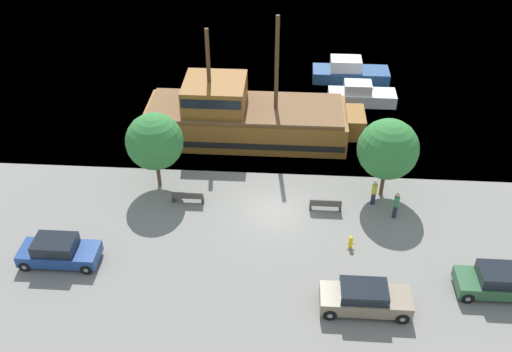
{
  "coord_description": "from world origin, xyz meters",
  "views": [
    {
      "loc": [
        0.7,
        -26.72,
        22.2
      ],
      "look_at": [
        -1.17,
        2.0,
        1.2
      ],
      "focal_mm": 40.0,
      "sensor_mm": 36.0,
      "label": 1
    }
  ],
  "objects_px": {
    "parked_car_curb_rear": "(58,251)",
    "pedestrian_walking_far": "(374,193)",
    "moored_boat_dockside": "(349,72)",
    "parked_car_curb_front": "(365,298)",
    "parked_car_curb_mid": "(505,282)",
    "moored_boat_outer": "(361,95)",
    "bench_promenade_east": "(188,197)",
    "pedestrian_walking_near": "(396,205)",
    "pirate_ship": "(243,117)",
    "fire_hydrant": "(351,242)",
    "bench_promenade_west": "(325,204)"
  },
  "relations": [
    {
      "from": "moored_boat_outer",
      "to": "bench_promenade_east",
      "type": "distance_m",
      "value": 17.91
    },
    {
      "from": "parked_car_curb_mid",
      "to": "fire_hydrant",
      "type": "height_order",
      "value": "parked_car_curb_mid"
    },
    {
      "from": "parked_car_curb_rear",
      "to": "pedestrian_walking_far",
      "type": "bearing_deg",
      "value": 19.47
    },
    {
      "from": "parked_car_curb_front",
      "to": "parked_car_curb_rear",
      "type": "bearing_deg",
      "value": 172.01
    },
    {
      "from": "fire_hydrant",
      "to": "bench_promenade_west",
      "type": "distance_m",
      "value": 3.46
    },
    {
      "from": "bench_promenade_east",
      "to": "pedestrian_walking_far",
      "type": "relative_size",
      "value": 1.15
    },
    {
      "from": "pirate_ship",
      "to": "moored_boat_outer",
      "type": "bearing_deg",
      "value": 31.85
    },
    {
      "from": "pedestrian_walking_near",
      "to": "pirate_ship",
      "type": "bearing_deg",
      "value": 138.84
    },
    {
      "from": "parked_car_curb_front",
      "to": "parked_car_curb_mid",
      "type": "relative_size",
      "value": 0.91
    },
    {
      "from": "parked_car_curb_front",
      "to": "pedestrian_walking_near",
      "type": "bearing_deg",
      "value": 71.34
    },
    {
      "from": "pirate_ship",
      "to": "pedestrian_walking_near",
      "type": "distance_m",
      "value": 13.04
    },
    {
      "from": "pedestrian_walking_far",
      "to": "pirate_ship",
      "type": "bearing_deg",
      "value": 139.55
    },
    {
      "from": "pedestrian_walking_near",
      "to": "bench_promenade_east",
      "type": "bearing_deg",
      "value": 177.33
    },
    {
      "from": "moored_boat_dockside",
      "to": "bench_promenade_east",
      "type": "relative_size",
      "value": 3.32
    },
    {
      "from": "parked_car_curb_rear",
      "to": "pirate_ship",
      "type": "bearing_deg",
      "value": 56.72
    },
    {
      "from": "moored_boat_dockside",
      "to": "pedestrian_walking_near",
      "type": "distance_m",
      "value": 18.22
    },
    {
      "from": "moored_boat_outer",
      "to": "bench_promenade_west",
      "type": "bearing_deg",
      "value": -103.32
    },
    {
      "from": "fire_hydrant",
      "to": "pedestrian_walking_near",
      "type": "bearing_deg",
      "value": 45.04
    },
    {
      "from": "pirate_ship",
      "to": "moored_boat_outer",
      "type": "height_order",
      "value": "pirate_ship"
    },
    {
      "from": "moored_boat_dockside",
      "to": "bench_promenade_west",
      "type": "bearing_deg",
      "value": -98.32
    },
    {
      "from": "bench_promenade_east",
      "to": "bench_promenade_west",
      "type": "distance_m",
      "value": 8.47
    },
    {
      "from": "parked_car_curb_rear",
      "to": "bench_promenade_east",
      "type": "height_order",
      "value": "parked_car_curb_rear"
    },
    {
      "from": "pirate_ship",
      "to": "bench_promenade_west",
      "type": "bearing_deg",
      "value": -55.21
    },
    {
      "from": "bench_promenade_east",
      "to": "pedestrian_walking_near",
      "type": "relative_size",
      "value": 1.09
    },
    {
      "from": "moored_boat_dockside",
      "to": "pedestrian_walking_far",
      "type": "distance_m",
      "value": 16.95
    },
    {
      "from": "pedestrian_walking_near",
      "to": "parked_car_curb_front",
      "type": "bearing_deg",
      "value": -108.66
    },
    {
      "from": "bench_promenade_east",
      "to": "pedestrian_walking_far",
      "type": "distance_m",
      "value": 11.44
    },
    {
      "from": "fire_hydrant",
      "to": "moored_boat_outer",
      "type": "bearing_deg",
      "value": 83.45
    },
    {
      "from": "parked_car_curb_front",
      "to": "pedestrian_walking_near",
      "type": "height_order",
      "value": "pedestrian_walking_near"
    },
    {
      "from": "moored_boat_outer",
      "to": "pedestrian_walking_far",
      "type": "relative_size",
      "value": 3.15
    },
    {
      "from": "moored_boat_dockside",
      "to": "parked_car_curb_rear",
      "type": "bearing_deg",
      "value": -126.6
    },
    {
      "from": "moored_boat_outer",
      "to": "parked_car_curb_front",
      "type": "height_order",
      "value": "moored_boat_outer"
    },
    {
      "from": "moored_boat_outer",
      "to": "pedestrian_walking_near",
      "type": "distance_m",
      "value": 14.16
    },
    {
      "from": "bench_promenade_west",
      "to": "pedestrian_walking_far",
      "type": "relative_size",
      "value": 1.14
    },
    {
      "from": "pedestrian_walking_near",
      "to": "pedestrian_walking_far",
      "type": "distance_m",
      "value": 1.68
    },
    {
      "from": "moored_boat_dockside",
      "to": "parked_car_curb_front",
      "type": "height_order",
      "value": "moored_boat_dockside"
    },
    {
      "from": "parked_car_curb_front",
      "to": "moored_boat_dockside",
      "type": "bearing_deg",
      "value": 87.89
    },
    {
      "from": "parked_car_curb_front",
      "to": "bench_promenade_east",
      "type": "xyz_separation_m",
      "value": [
        -10.13,
        7.86,
        -0.32
      ]
    },
    {
      "from": "bench_promenade_east",
      "to": "pedestrian_walking_far",
      "type": "xyz_separation_m",
      "value": [
        11.42,
        0.62,
        0.41
      ]
    },
    {
      "from": "parked_car_curb_mid",
      "to": "fire_hydrant",
      "type": "bearing_deg",
      "value": 159.1
    },
    {
      "from": "moored_boat_outer",
      "to": "pedestrian_walking_near",
      "type": "bearing_deg",
      "value": -86.49
    },
    {
      "from": "parked_car_curb_mid",
      "to": "fire_hydrant",
      "type": "relative_size",
      "value": 6.42
    },
    {
      "from": "parked_car_curb_rear",
      "to": "pedestrian_walking_near",
      "type": "height_order",
      "value": "pedestrian_walking_near"
    },
    {
      "from": "pirate_ship",
      "to": "bench_promenade_east",
      "type": "height_order",
      "value": "pirate_ship"
    },
    {
      "from": "pirate_ship",
      "to": "pedestrian_walking_far",
      "type": "distance_m",
      "value": 11.37
    },
    {
      "from": "pedestrian_walking_near",
      "to": "pedestrian_walking_far",
      "type": "bearing_deg",
      "value": 134.02
    },
    {
      "from": "parked_car_curb_front",
      "to": "pedestrian_walking_near",
      "type": "distance_m",
      "value": 7.68
    },
    {
      "from": "pirate_ship",
      "to": "bench_promenade_east",
      "type": "relative_size",
      "value": 8.02
    },
    {
      "from": "pirate_ship",
      "to": "parked_car_curb_rear",
      "type": "relative_size",
      "value": 3.66
    },
    {
      "from": "moored_boat_outer",
      "to": "pedestrian_walking_far",
      "type": "xyz_separation_m",
      "value": [
        -0.3,
        -12.92,
        0.17
      ]
    }
  ]
}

